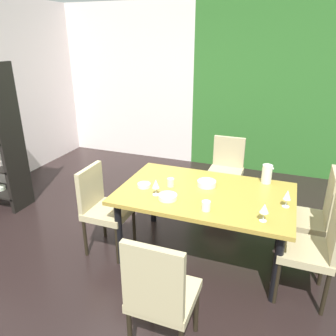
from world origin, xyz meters
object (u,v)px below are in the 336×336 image
wine_glass_east (287,195)px  pitcher_left (267,174)px  chair_head_near (160,293)px  cup_north (206,206)px  chair_right_near (318,242)px  wine_glass_south (156,184)px  serving_bowl_near_window (207,183)px  serving_bowl_rear (168,197)px  wine_glass_front (264,209)px  serving_bowl_corner (144,185)px  chair_head_far (226,167)px  chair_right_far (315,213)px  chair_left_near (102,205)px  cup_west (171,182)px  dining_table (205,199)px

wine_glass_east → pitcher_left: bearing=114.3°
chair_head_near → cup_north: 0.93m
chair_right_near → wine_glass_south: 1.51m
serving_bowl_near_window → serving_bowl_rear: bearing=-123.1°
wine_glass_front → serving_bowl_rear: 0.90m
wine_glass_south → serving_bowl_corner: size_ratio=1.21×
chair_head_far → serving_bowl_corner: size_ratio=6.81×
chair_right_far → chair_left_near: bearing=104.5°
pitcher_left → chair_head_near: bearing=-107.3°
chair_head_near → cup_west: 1.34m
dining_table → chair_head_far: (-0.02, 1.25, -0.13)m
wine_glass_east → serving_bowl_corner: 1.38m
chair_left_near → pitcher_left: 1.76m
chair_right_far → cup_north: chair_right_far is taller
dining_table → cup_west: cup_west is taller
dining_table → serving_bowl_rear: 0.41m
chair_right_near → cup_north: chair_right_near is taller
serving_bowl_near_window → cup_north: (0.12, -0.50, 0.02)m
wine_glass_front → pitcher_left: (-0.05, 0.80, -0.02)m
serving_bowl_near_window → cup_west: 0.37m
pitcher_left → chair_right_far: bearing=-18.9°
cup_north → cup_west: bearing=142.3°
chair_head_far → serving_bowl_rear: 1.56m
wine_glass_south → cup_north: bearing=-13.3°
chair_right_near → serving_bowl_near_window: chair_right_near is taller
wine_glass_east → cup_west: bearing=177.9°
chair_right_far → pitcher_left: (-0.50, 0.17, 0.28)m
chair_right_near → dining_table: bearing=75.6°
wine_glass_south → serving_bowl_rear: size_ratio=0.91×
wine_glass_east → serving_bowl_corner: bearing=-177.1°
dining_table → wine_glass_front: wine_glass_front is taller
serving_bowl_corner → serving_bowl_rear: size_ratio=0.75×
serving_bowl_corner → cup_west: bearing=23.7°
dining_table → serving_bowl_corner: (-0.62, -0.10, 0.10)m
chair_right_far → wine_glass_south: 1.59m
serving_bowl_near_window → chair_head_near: bearing=-88.3°
dining_table → serving_bowl_rear: (-0.30, -0.27, 0.10)m
chair_head_near → serving_bowl_near_window: (-0.04, 1.40, 0.21)m
serving_bowl_corner → dining_table: bearing=9.6°
cup_west → wine_glass_south: bearing=-105.9°
chair_head_near → wine_glass_front: size_ratio=6.21×
chair_head_near → chair_right_far: chair_right_far is taller
chair_head_far → cup_west: chair_head_far is taller
chair_right_far → serving_bowl_corner: chair_right_far is taller
dining_table → wine_glass_south: size_ratio=10.47×
chair_head_near → wine_glass_south: chair_head_near is taller
chair_left_near → serving_bowl_near_window: size_ratio=4.85×
chair_head_far → wine_glass_front: bearing=110.8°
chair_left_near → serving_bowl_rear: 0.77m
serving_bowl_rear → chair_head_far: bearing=79.8°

